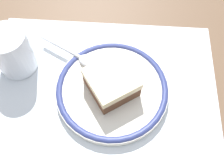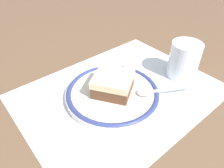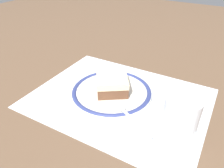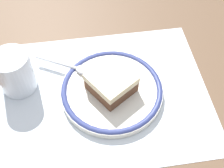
% 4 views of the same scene
% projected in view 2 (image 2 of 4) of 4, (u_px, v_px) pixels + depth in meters
% --- Properties ---
extents(ground_plane, '(2.40, 2.40, 0.00)m').
position_uv_depth(ground_plane, '(120.00, 93.00, 0.49)').
color(ground_plane, brown).
extents(placemat, '(0.45, 0.34, 0.00)m').
position_uv_depth(placemat, '(120.00, 93.00, 0.49)').
color(placemat, silver).
rests_on(placemat, ground_plane).
extents(plate, '(0.21, 0.21, 0.02)m').
position_uv_depth(plate, '(112.00, 93.00, 0.47)').
color(plate, silver).
rests_on(plate, placemat).
extents(cake_slice, '(0.11, 0.11, 0.04)m').
position_uv_depth(cake_slice, '(112.00, 83.00, 0.46)').
color(cake_slice, brown).
rests_on(cake_slice, plate).
extents(spoon, '(0.13, 0.08, 0.01)m').
position_uv_depth(spoon, '(155.00, 91.00, 0.46)').
color(spoon, silver).
rests_on(spoon, plate).
extents(cup, '(0.07, 0.07, 0.09)m').
position_uv_depth(cup, '(184.00, 62.00, 0.52)').
color(cup, silver).
rests_on(cup, placemat).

